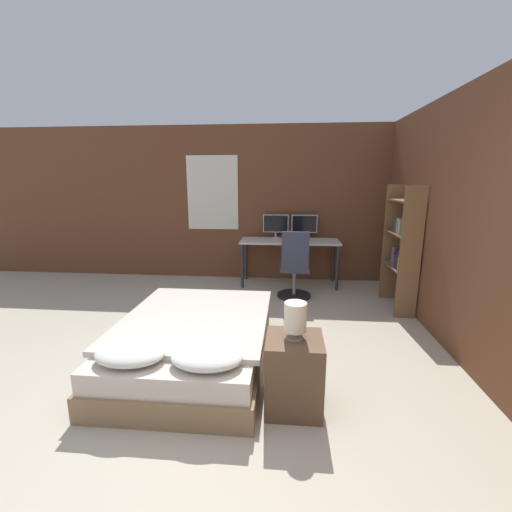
{
  "coord_description": "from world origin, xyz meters",
  "views": [
    {
      "loc": [
        0.35,
        -1.81,
        1.79
      ],
      "look_at": [
        -0.08,
        2.78,
        0.75
      ],
      "focal_mm": 24.0,
      "sensor_mm": 36.0,
      "label": 1
    }
  ],
  "objects_px": {
    "bedside_lamp": "(295,318)",
    "keyboard": "(290,242)",
    "monitor_left": "(276,225)",
    "monitor_right": "(304,225)",
    "nightstand": "(294,373)",
    "desk": "(290,246)",
    "office_chair": "(295,272)",
    "bookshelf": "(403,244)",
    "bed": "(194,342)",
    "computer_mouse": "(307,242)"
  },
  "relations": [
    {
      "from": "bed",
      "to": "monitor_right",
      "type": "relative_size",
      "value": 4.39
    },
    {
      "from": "bed",
      "to": "bedside_lamp",
      "type": "distance_m",
      "value": 1.25
    },
    {
      "from": "bed",
      "to": "monitor_right",
      "type": "bearing_deg",
      "value": 67.98
    },
    {
      "from": "bed",
      "to": "keyboard",
      "type": "height_order",
      "value": "keyboard"
    },
    {
      "from": "monitor_left",
      "to": "bookshelf",
      "type": "relative_size",
      "value": 0.26
    },
    {
      "from": "nightstand",
      "to": "computer_mouse",
      "type": "bearing_deg",
      "value": 85.31
    },
    {
      "from": "nightstand",
      "to": "monitor_left",
      "type": "distance_m",
      "value": 3.59
    },
    {
      "from": "bedside_lamp",
      "to": "office_chair",
      "type": "relative_size",
      "value": 0.28
    },
    {
      "from": "nightstand",
      "to": "desk",
      "type": "relative_size",
      "value": 0.36
    },
    {
      "from": "bed",
      "to": "nightstand",
      "type": "height_order",
      "value": "nightstand"
    },
    {
      "from": "computer_mouse",
      "to": "office_chair",
      "type": "xyz_separation_m",
      "value": [
        -0.21,
        -0.5,
        -0.38
      ]
    },
    {
      "from": "bedside_lamp",
      "to": "monitor_right",
      "type": "distance_m",
      "value": 3.52
    },
    {
      "from": "nightstand",
      "to": "desk",
      "type": "xyz_separation_m",
      "value": [
        -0.03,
        3.3,
        0.39
      ]
    },
    {
      "from": "keyboard",
      "to": "monitor_left",
      "type": "bearing_deg",
      "value": 121.3
    },
    {
      "from": "bedside_lamp",
      "to": "keyboard",
      "type": "xyz_separation_m",
      "value": [
        -0.03,
        3.1,
        0.02
      ]
    },
    {
      "from": "monitor_left",
      "to": "keyboard",
      "type": "height_order",
      "value": "monitor_left"
    },
    {
      "from": "bedside_lamp",
      "to": "bookshelf",
      "type": "xyz_separation_m",
      "value": [
        1.48,
        2.26,
        0.17
      ]
    },
    {
      "from": "computer_mouse",
      "to": "office_chair",
      "type": "relative_size",
      "value": 0.07
    },
    {
      "from": "bedside_lamp",
      "to": "keyboard",
      "type": "relative_size",
      "value": 0.74
    },
    {
      "from": "desk",
      "to": "office_chair",
      "type": "relative_size",
      "value": 1.59
    },
    {
      "from": "desk",
      "to": "keyboard",
      "type": "relative_size",
      "value": 4.28
    },
    {
      "from": "nightstand",
      "to": "keyboard",
      "type": "bearing_deg",
      "value": 90.56
    },
    {
      "from": "bed",
      "to": "bedside_lamp",
      "type": "relative_size",
      "value": 6.74
    },
    {
      "from": "bed",
      "to": "office_chair",
      "type": "height_order",
      "value": "office_chair"
    },
    {
      "from": "nightstand",
      "to": "keyboard",
      "type": "relative_size",
      "value": 1.53
    },
    {
      "from": "computer_mouse",
      "to": "bookshelf",
      "type": "distance_m",
      "value": 1.5
    },
    {
      "from": "office_chair",
      "to": "bookshelf",
      "type": "height_order",
      "value": "bookshelf"
    },
    {
      "from": "computer_mouse",
      "to": "bookshelf",
      "type": "xyz_separation_m",
      "value": [
        1.23,
        -0.84,
        0.14
      ]
    },
    {
      "from": "monitor_right",
      "to": "computer_mouse",
      "type": "height_order",
      "value": "monitor_right"
    },
    {
      "from": "office_chair",
      "to": "desk",
      "type": "bearing_deg",
      "value": 96.36
    },
    {
      "from": "bed",
      "to": "monitor_left",
      "type": "relative_size",
      "value": 4.39
    },
    {
      "from": "monitor_right",
      "to": "bed",
      "type": "bearing_deg",
      "value": -112.02
    },
    {
      "from": "desk",
      "to": "bookshelf",
      "type": "xyz_separation_m",
      "value": [
        1.51,
        -1.04,
        0.25
      ]
    },
    {
      "from": "bedside_lamp",
      "to": "monitor_left",
      "type": "distance_m",
      "value": 3.52
    },
    {
      "from": "monitor_left",
      "to": "nightstand",
      "type": "bearing_deg",
      "value": -85.47
    },
    {
      "from": "monitor_left",
      "to": "keyboard",
      "type": "relative_size",
      "value": 1.14
    },
    {
      "from": "nightstand",
      "to": "monitor_right",
      "type": "xyz_separation_m",
      "value": [
        0.22,
        3.5,
        0.71
      ]
    },
    {
      "from": "bedside_lamp",
      "to": "nightstand",
      "type": "bearing_deg",
      "value": 0.0
    },
    {
      "from": "bed",
      "to": "office_chair",
      "type": "xyz_separation_m",
      "value": [
        1.01,
        2.02,
        0.19
      ]
    },
    {
      "from": "bookshelf",
      "to": "computer_mouse",
      "type": "bearing_deg",
      "value": 145.69
    },
    {
      "from": "bedside_lamp",
      "to": "computer_mouse",
      "type": "distance_m",
      "value": 3.11
    },
    {
      "from": "bedside_lamp",
      "to": "keyboard",
      "type": "distance_m",
      "value": 3.1
    },
    {
      "from": "bed",
      "to": "bedside_lamp",
      "type": "xyz_separation_m",
      "value": [
        0.97,
        -0.58,
        0.53
      ]
    },
    {
      "from": "monitor_left",
      "to": "monitor_right",
      "type": "bearing_deg",
      "value": 0.0
    },
    {
      "from": "bed",
      "to": "keyboard",
      "type": "distance_m",
      "value": 2.74
    },
    {
      "from": "bed",
      "to": "nightstand",
      "type": "relative_size",
      "value": 3.27
    },
    {
      "from": "monitor_right",
      "to": "keyboard",
      "type": "distance_m",
      "value": 0.53
    },
    {
      "from": "desk",
      "to": "monitor_right",
      "type": "bearing_deg",
      "value": 39.67
    },
    {
      "from": "monitor_right",
      "to": "office_chair",
      "type": "xyz_separation_m",
      "value": [
        -0.17,
        -0.9,
        -0.59
      ]
    },
    {
      "from": "desk",
      "to": "monitor_right",
      "type": "xyz_separation_m",
      "value": [
        0.25,
        0.21,
        0.33
      ]
    }
  ]
}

